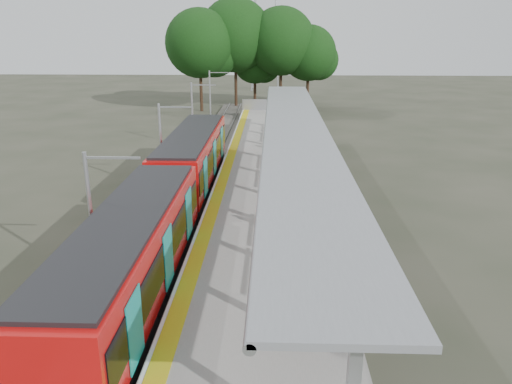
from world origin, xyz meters
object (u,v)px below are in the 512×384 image
bench_far (299,127)px  litter_bin (290,191)px  bench_near (348,325)px  bench_mid (303,215)px  train (170,194)px  info_pillar_far (288,142)px  info_pillar_near (283,217)px

bench_far → litter_bin: bench_far is taller
bench_near → bench_mid: (-0.84, 8.63, 0.05)m
train → info_pillar_far: bearing=65.3°
bench_mid → litter_bin: bearing=103.3°
litter_bin → bench_mid: bearing=-83.5°
info_pillar_near → info_pillar_far: (0.63, 15.04, 0.06)m
bench_far → info_pillar_near: (-1.74, -22.06, 0.18)m
train → bench_far: train is taller
bench_mid → bench_far: (0.84, 21.46, -0.05)m
train → bench_far: 21.28m
bench_far → litter_bin: 17.60m
train → bench_near: bearing=-54.7°
bench_near → bench_far: 30.09m
bench_far → info_pillar_near: info_pillar_near is taller
bench_near → info_pillar_far: info_pillar_far is taller
train → bench_far: (7.11, 20.05, -0.53)m
info_pillar_near → bench_far: bearing=93.4°
bench_far → info_pillar_far: size_ratio=0.86×
bench_mid → litter_bin: (-0.45, 3.90, -0.14)m
train → litter_bin: (5.83, 2.49, -0.62)m
bench_near → info_pillar_far: 23.11m
bench_mid → info_pillar_near: bearing=-139.6°
bench_mid → train: bearing=174.1°
bench_near → bench_mid: bearing=120.4°
bench_near → litter_bin: 12.60m
bench_near → info_pillar_far: bearing=117.6°
train → bench_mid: size_ratio=16.88×
bench_mid → info_pillar_far: bearing=97.9°
info_pillar_near → info_pillar_far: bearing=95.5°
train → info_pillar_far: 14.35m
bench_near → train: bearing=150.2°
bench_near → info_pillar_near: size_ratio=0.93×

